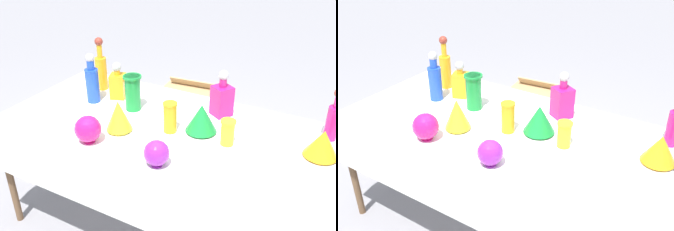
% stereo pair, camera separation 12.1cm
% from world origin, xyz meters
% --- Properties ---
extents(ground_plane, '(40.00, 40.00, 0.00)m').
position_xyz_m(ground_plane, '(0.00, 0.00, 0.00)').
color(ground_plane, gray).
extents(display_table, '(2.08, 1.07, 0.76)m').
position_xyz_m(display_table, '(0.00, -0.03, 0.71)').
color(display_table, white).
rests_on(display_table, ground).
extents(tall_bottle_0, '(0.08, 0.08, 0.38)m').
position_xyz_m(tall_bottle_0, '(-0.70, 0.30, 0.91)').
color(tall_bottle_0, orange).
rests_on(tall_bottle_0, display_table).
extents(tall_bottle_1, '(0.07, 0.07, 0.31)m').
position_xyz_m(tall_bottle_1, '(0.84, 0.36, 0.89)').
color(tall_bottle_1, '#C61972').
rests_on(tall_bottle_1, display_table).
extents(tall_bottle_2, '(0.09, 0.09, 0.34)m').
position_xyz_m(tall_bottle_2, '(-0.62, 0.10, 0.90)').
color(tall_bottle_2, blue).
rests_on(tall_bottle_2, display_table).
extents(square_decanter_0, '(0.15, 0.15, 0.30)m').
position_xyz_m(square_decanter_0, '(0.20, 0.33, 0.88)').
color(square_decanter_0, '#C61972').
rests_on(square_decanter_0, display_table).
extents(square_decanter_1, '(0.13, 0.13, 0.25)m').
position_xyz_m(square_decanter_1, '(-0.51, 0.23, 0.86)').
color(square_decanter_1, orange).
rests_on(square_decanter_1, display_table).
extents(slender_vase_0, '(0.08, 0.08, 0.18)m').
position_xyz_m(slender_vase_0, '(0.01, 0.00, 0.86)').
color(slender_vase_0, orange).
rests_on(slender_vase_0, display_table).
extents(slender_vase_1, '(0.08, 0.08, 0.15)m').
position_xyz_m(slender_vase_1, '(0.35, 0.03, 0.84)').
color(slender_vase_1, yellow).
rests_on(slender_vase_1, display_table).
extents(slender_vase_2, '(0.12, 0.12, 0.23)m').
position_xyz_m(slender_vase_2, '(-0.33, 0.13, 0.88)').
color(slender_vase_2, '#198C38').
rests_on(slender_vase_2, display_table).
extents(fluted_vase_0, '(0.18, 0.18, 0.17)m').
position_xyz_m(fluted_vase_0, '(0.17, 0.08, 0.85)').
color(fluted_vase_0, '#198C38').
rests_on(fluted_vase_0, display_table).
extents(fluted_vase_1, '(0.17, 0.17, 0.16)m').
position_xyz_m(fluted_vase_1, '(0.82, 0.14, 0.84)').
color(fluted_vase_1, orange).
rests_on(fluted_vase_1, display_table).
extents(fluted_vase_2, '(0.15, 0.15, 0.19)m').
position_xyz_m(fluted_vase_2, '(-0.25, -0.13, 0.86)').
color(fluted_vase_2, yellow).
rests_on(fluted_vase_2, display_table).
extents(round_bowl_0, '(0.15, 0.15, 0.16)m').
position_xyz_m(round_bowl_0, '(-0.33, -0.32, 0.84)').
color(round_bowl_0, '#C61972').
rests_on(round_bowl_0, display_table).
extents(round_bowl_1, '(0.13, 0.13, 0.14)m').
position_xyz_m(round_bowl_1, '(0.11, -0.33, 0.83)').
color(round_bowl_1, purple).
rests_on(round_bowl_1, display_table).
extents(price_tag_left, '(0.06, 0.02, 0.03)m').
position_xyz_m(price_tag_left, '(-0.61, -0.49, 0.78)').
color(price_tag_left, white).
rests_on(price_tag_left, display_table).
extents(cardboard_box_behind_left, '(0.58, 0.43, 0.46)m').
position_xyz_m(cardboard_box_behind_left, '(-0.49, 1.31, 0.19)').
color(cardboard_box_behind_left, tan).
rests_on(cardboard_box_behind_left, ground).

